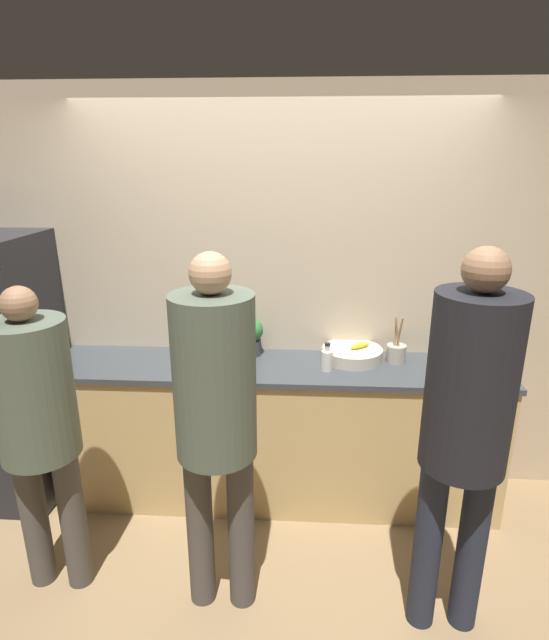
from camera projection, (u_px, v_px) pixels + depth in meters
name	position (u px, v px, depth m)	size (l,w,h in m)	color
ground_plane	(273.00, 526.00, 3.07)	(14.00, 14.00, 0.00)	#8C704C
wall_back	(279.00, 297.00, 3.25)	(5.20, 0.06, 2.60)	#C6B293
counter	(276.00, 431.00, 3.24)	(2.80, 0.59, 0.95)	tan
refrigerator	(2.00, 372.00, 3.16)	(0.62, 0.65, 1.74)	#232328
person_left	(37.00, 416.00, 2.39)	(0.37, 0.37, 1.62)	#4C4742
person_center	(216.00, 408.00, 2.24)	(0.37, 0.37, 1.80)	#4C4742
person_right	(466.00, 417.00, 2.11)	(0.36, 0.36, 1.84)	#232838
fruit_bowl	(352.00, 354.00, 3.15)	(0.38, 0.38, 0.12)	beige
utensil_crock	(396.00, 352.00, 3.11)	(0.12, 0.12, 0.29)	#ADA393
bottle_clear	(327.00, 360.00, 2.98)	(0.07, 0.07, 0.17)	silver
cup_yellow	(437.00, 357.00, 3.07)	(0.09, 0.09, 0.10)	gold
potted_plant	(251.00, 335.00, 3.20)	(0.15, 0.15, 0.24)	#3D3D42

